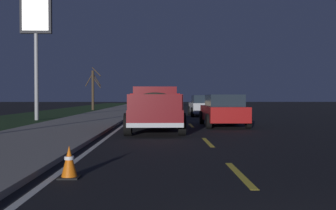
{
  "coord_description": "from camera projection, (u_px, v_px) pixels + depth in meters",
  "views": [
    {
      "loc": [
        -2.31,
        1.44,
        1.46
      ],
      "look_at": [
        14.25,
        1.19,
        1.08
      ],
      "focal_mm": 40.91,
      "sensor_mm": 36.0,
      "label": 1
    }
  ],
  "objects": [
    {
      "name": "gas_price_sign",
      "position": [
        36.0,
        28.0,
        23.28
      ],
      "size": [
        0.27,
        1.9,
        7.49
      ],
      "color": "#99999E",
      "rests_on": "ground"
    },
    {
      "name": "pickup_truck",
      "position": [
        155.0,
        108.0,
        16.0
      ],
      "size": [
        5.46,
        2.35,
        1.87
      ],
      "color": "maroon",
      "rests_on": "ground"
    },
    {
      "name": "sedan_red",
      "position": [
        223.0,
        110.0,
        18.7
      ],
      "size": [
        4.4,
        2.03,
        1.54
      ],
      "color": "maroon",
      "rests_on": "ground"
    },
    {
      "name": "bare_tree_far",
      "position": [
        93.0,
        88.0,
        40.72
      ],
      "size": [
        1.44,
        1.85,
        4.57
      ],
      "color": "#423323",
      "rests_on": "ground"
    },
    {
      "name": "ground",
      "position": [
        181.0,
        115.0,
        29.35
      ],
      "size": [
        144.0,
        144.0,
        0.0
      ],
      "primitive_type": "plane",
      "color": "black"
    },
    {
      "name": "grass_verge",
      "position": [
        41.0,
        115.0,
        29.2
      ],
      "size": [
        108.0,
        6.0,
        0.01
      ],
      "primitive_type": "cube",
      "color": "#1E3819",
      "rests_on": "ground"
    },
    {
      "name": "sedan_tan",
      "position": [
        159.0,
        103.0,
        41.33
      ],
      "size": [
        4.41,
        2.03,
        1.54
      ],
      "color": "#9E845B",
      "rests_on": "ground"
    },
    {
      "name": "sedan_silver",
      "position": [
        203.0,
        105.0,
        28.43
      ],
      "size": [
        4.41,
        2.03,
        1.54
      ],
      "color": "#B2B5BA",
      "rests_on": "ground"
    },
    {
      "name": "lane_markings",
      "position": [
        149.0,
        114.0,
        31.19
      ],
      "size": [
        108.0,
        3.54,
        0.01
      ],
      "color": "yellow",
      "rests_on": "ground"
    },
    {
      "name": "traffic_cone_near",
      "position": [
        69.0,
        162.0,
        6.8
      ],
      "size": [
        0.36,
        0.36,
        0.58
      ],
      "color": "black",
      "rests_on": "ground"
    },
    {
      "name": "sidewalk_shoulder",
      "position": [
        107.0,
        115.0,
        29.27
      ],
      "size": [
        108.0,
        4.0,
        0.12
      ],
      "primitive_type": "cube",
      "color": "gray",
      "rests_on": "ground"
    }
  ]
}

